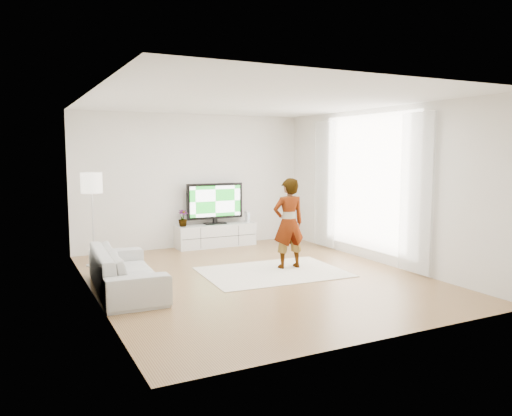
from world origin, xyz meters
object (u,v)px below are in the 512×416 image
player (289,223)px  floor_lamp (92,187)px  media_console (216,235)px  rug (273,272)px  sofa (126,270)px  television (215,202)px

player → floor_lamp: size_ratio=0.94×
media_console → rug: media_console is taller
player → rug: bearing=25.7°
rug → player: bearing=21.5°
player → media_console: bearing=-77.1°
player → sofa: bearing=7.7°
television → rug: 2.78m
media_console → floor_lamp: 2.95m
sofa → floor_lamp: bearing=7.9°
rug → player: player is taller
media_console → player: size_ratio=1.10×
player → floor_lamp: (-2.99, 1.71, 0.61)m
media_console → floor_lamp: floor_lamp is taller
player → sofa: player is taller
rug → sofa: 2.46m
television → player: player is taller
player → sofa: size_ratio=0.73×
television → rug: (-0.01, -2.62, -0.95)m
media_console → rug: size_ratio=0.74×
media_console → rug: bearing=-90.3°
television → sofa: television is taller
sofa → rug: bearing=-86.6°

